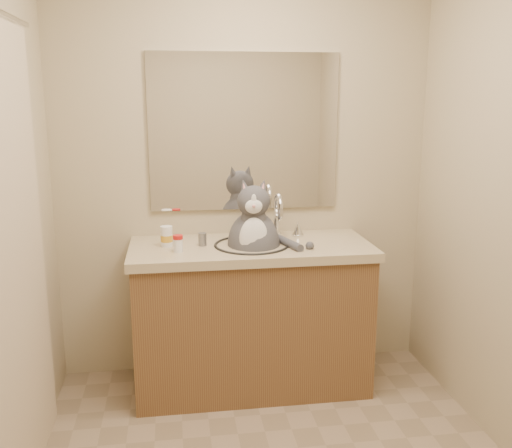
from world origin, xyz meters
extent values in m
cube|color=tan|center=(0.00, 1.25, 1.20)|extent=(2.20, 0.01, 2.40)
cube|color=tan|center=(0.00, -1.25, 1.20)|extent=(2.20, 0.01, 2.40)
cube|color=brown|center=(0.00, 0.96, 0.40)|extent=(1.30, 0.55, 0.80)
cube|color=tan|center=(0.00, 0.96, 0.83)|extent=(1.34, 0.59, 0.05)
torus|color=black|center=(0.00, 0.94, 0.85)|extent=(0.42, 0.42, 0.02)
ellipsoid|color=white|center=(0.00, 0.94, 0.78)|extent=(0.40, 0.40, 0.15)
cylinder|color=silver|center=(0.17, 1.11, 0.95)|extent=(0.03, 0.03, 0.18)
torus|color=silver|center=(0.17, 1.05, 1.04)|extent=(0.03, 0.16, 0.16)
cone|color=silver|center=(0.30, 1.11, 0.90)|extent=(0.06, 0.06, 0.08)
cube|color=white|center=(0.00, 1.24, 1.45)|extent=(1.10, 0.02, 0.90)
cube|color=#BCAB8E|center=(-1.05, 0.10, 1.00)|extent=(0.01, 1.20, 1.90)
ellipsoid|color=#4C4C51|center=(0.01, 0.96, 0.84)|extent=(0.33, 0.36, 0.39)
ellipsoid|color=white|center=(0.00, 0.86, 0.90)|extent=(0.17, 0.11, 0.25)
ellipsoid|color=#4C4C51|center=(0.01, 0.92, 1.10)|extent=(0.20, 0.18, 0.17)
ellipsoid|color=white|center=(0.00, 0.85, 1.09)|extent=(0.10, 0.06, 0.08)
sphere|color=#D88C8C|center=(0.00, 0.82, 1.09)|extent=(0.02, 0.02, 0.02)
cone|color=#4C4C51|center=(-0.04, 0.94, 1.18)|extent=(0.08, 0.07, 0.09)
cone|color=#4C4C51|center=(0.06, 0.92, 1.18)|extent=(0.08, 0.07, 0.09)
cylinder|color=#4C4C51|center=(0.20, 0.90, 0.87)|extent=(0.12, 0.26, 0.04)
cylinder|color=white|center=(-0.40, 0.87, 0.89)|extent=(0.05, 0.05, 0.07)
cylinder|color=#B31513|center=(-0.40, 0.87, 0.93)|extent=(0.05, 0.05, 0.02)
cylinder|color=white|center=(-0.46, 0.99, 0.90)|extent=(0.07, 0.07, 0.09)
cylinder|color=gold|center=(-0.46, 0.99, 0.90)|extent=(0.07, 0.07, 0.04)
cylinder|color=white|center=(-0.46, 0.99, 0.95)|extent=(0.07, 0.07, 0.02)
cylinder|color=slate|center=(-0.27, 0.98, 0.89)|extent=(0.05, 0.05, 0.07)
camera|label=1|loc=(-0.42, -2.07, 1.66)|focal=40.00mm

